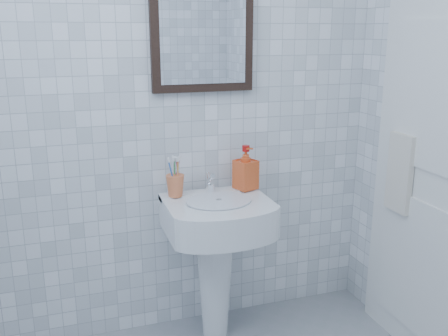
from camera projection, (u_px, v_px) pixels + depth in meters
name	position (u px, v px, depth m)	size (l,w,h in m)	color
wall_back	(163.00, 91.00, 2.39)	(2.20, 0.02, 2.50)	white
washbasin	(216.00, 245.00, 2.44)	(0.50, 0.36, 0.76)	white
faucet	(210.00, 184.00, 2.45)	(0.04, 0.09, 0.11)	white
toothbrush_cup	(175.00, 186.00, 2.39)	(0.09, 0.09, 0.10)	#EB7644
soap_dispenser	(246.00, 168.00, 2.49)	(0.10, 0.10, 0.22)	red
wall_mirror	(203.00, 26.00, 2.35)	(0.50, 0.04, 0.62)	black
bathroom_door	(438.00, 155.00, 2.18)	(0.04, 0.80, 2.00)	silver
towel_ring	(407.00, 136.00, 2.34)	(0.18, 0.18, 0.01)	white
hand_towel	(400.00, 173.00, 2.38)	(0.03, 0.16, 0.38)	white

